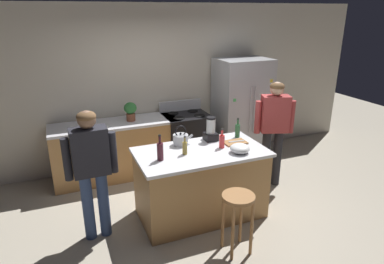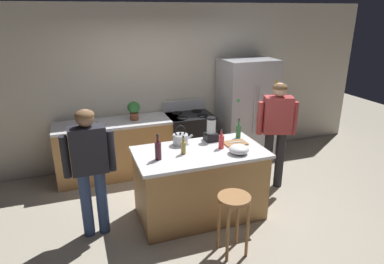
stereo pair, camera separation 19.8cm
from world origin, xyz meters
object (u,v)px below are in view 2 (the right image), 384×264
(potted_plant, at_px, (134,109))
(bottle_olive_oil, at_px, (238,131))
(bottle_soda, at_px, (221,141))
(chef_knife, at_px, (236,142))
(kitchen_island, at_px, (200,183))
(bar_stool, at_px, (234,210))
(bottle_wine, at_px, (158,150))
(bottle_vinegar, at_px, (183,147))
(stove_range, at_px, (190,139))
(person_by_sink_right, at_px, (277,126))
(person_by_island_left, at_px, (90,162))
(blender_appliance, at_px, (211,131))
(tea_kettle, at_px, (181,139))
(refrigerator, at_px, (246,110))
(cutting_board, at_px, (235,143))
(mixing_bowl, at_px, (239,149))

(potted_plant, height_order, bottle_olive_oil, potted_plant)
(bottle_soda, xyz_separation_m, chef_knife, (0.26, 0.07, -0.07))
(kitchen_island, distance_m, potted_plant, 1.76)
(bar_stool, distance_m, bottle_wine, 1.10)
(bottle_olive_oil, xyz_separation_m, bottle_vinegar, (-0.89, -0.28, -0.02))
(stove_range, bearing_deg, kitchen_island, -104.40)
(bar_stool, height_order, bottle_wine, bottle_wine)
(bottle_olive_oil, bearing_deg, person_by_sink_right, 8.35)
(person_by_island_left, relative_size, bottle_vinegar, 6.68)
(kitchen_island, xyz_separation_m, blender_appliance, (0.27, 0.29, 0.59))
(stove_range, distance_m, bottle_olive_oil, 1.41)
(bottle_olive_oil, bearing_deg, chef_knife, -122.44)
(person_by_sink_right, xyz_separation_m, chef_knife, (-0.79, -0.29, -0.04))
(blender_appliance, relative_size, tea_kettle, 1.18)
(kitchen_island, bearing_deg, stove_range, 75.60)
(refrigerator, relative_size, stove_range, 1.64)
(bar_stool, height_order, bottle_olive_oil, bottle_olive_oil)
(potted_plant, relative_size, bottle_olive_oil, 1.09)
(kitchen_island, height_order, potted_plant, potted_plant)
(bar_stool, distance_m, bottle_olive_oil, 1.32)
(person_by_sink_right, distance_m, cutting_board, 0.86)
(person_by_island_left, xyz_separation_m, person_by_sink_right, (2.66, 0.32, 0.03))
(bottle_wine, bearing_deg, bar_stool, -50.23)
(person_by_sink_right, relative_size, mixing_bowl, 6.55)
(refrigerator, bearing_deg, blender_appliance, -134.27)
(blender_appliance, relative_size, bottle_wine, 1.03)
(person_by_island_left, height_order, bottle_olive_oil, person_by_island_left)
(mixing_bowl, bearing_deg, chef_knife, 68.25)
(kitchen_island, bearing_deg, blender_appliance, 47.31)
(bottle_wine, distance_m, bottle_vinegar, 0.33)
(person_by_sink_right, bearing_deg, tea_kettle, -177.38)
(stove_range, height_order, potted_plant, potted_plant)
(bottle_soda, distance_m, tea_kettle, 0.54)
(bottle_wine, relative_size, cutting_board, 1.05)
(person_by_sink_right, bearing_deg, bottle_wine, -167.22)
(person_by_island_left, xyz_separation_m, bar_stool, (1.41, -0.87, -0.40))
(bottle_soda, bearing_deg, person_by_island_left, 178.54)
(bottle_wine, bearing_deg, bottle_olive_oil, 15.18)
(refrigerator, distance_m, bar_stool, 2.73)
(tea_kettle, bearing_deg, person_by_island_left, -167.85)
(kitchen_island, bearing_deg, potted_plant, 109.30)
(blender_appliance, distance_m, tea_kettle, 0.44)
(tea_kettle, bearing_deg, cutting_board, -17.59)
(bottle_soda, bearing_deg, bottle_vinegar, -178.32)
(person_by_island_left, height_order, blender_appliance, person_by_island_left)
(blender_appliance, relative_size, cutting_board, 1.09)
(bottle_wine, bearing_deg, bottle_vinegar, 9.17)
(chef_knife, bearing_deg, potted_plant, 133.48)
(bottle_wine, distance_m, bottle_olive_oil, 1.26)
(stove_range, distance_m, blender_appliance, 1.37)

